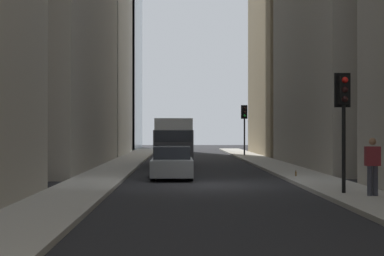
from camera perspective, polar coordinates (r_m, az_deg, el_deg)
The scene contains 9 objects.
ground_plane at distance 24.29m, azimuth 1.42°, elevation -5.23°, with size 135.00×135.00×0.00m, color black.
sidewalk_right at distance 24.49m, azimuth -9.20°, elevation -5.02°, with size 90.00×2.20×0.14m, color #A8A399.
sidewalk_left at distance 24.90m, azimuth 11.86°, elevation -4.94°, with size 90.00×2.20×0.14m, color #A8A399.
delivery_truck at distance 38.01m, azimuth -1.68°, elevation -1.22°, with size 6.46×2.25×2.84m.
hatchback_grey at distance 27.53m, azimuth -1.83°, elevation -3.26°, with size 4.30×1.78×1.42m.
traffic_light_foreground at distance 20.41m, azimuth 13.64°, elevation 2.10°, with size 0.43×0.52×3.82m.
traffic_light_midblock at distance 50.29m, azimuth 4.79°, elevation 0.88°, with size 0.43×0.52×4.02m.
pedestrian at distance 19.74m, azimuth 16.11°, elevation -3.18°, with size 0.26×0.44×1.75m.
discarded_bottle at distance 27.52m, azimuth 9.43°, elevation -4.12°, with size 0.07×0.07×0.27m.
Camera 1 is at (-24.17, 1.14, 2.11)m, focal length 58.60 mm.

